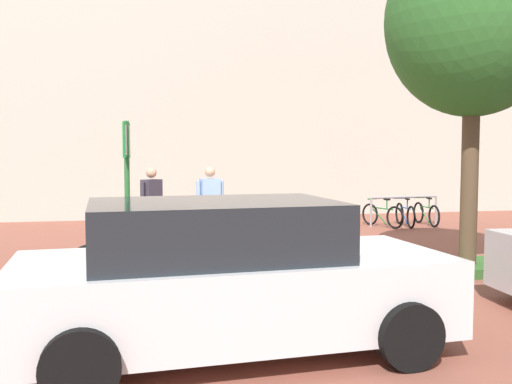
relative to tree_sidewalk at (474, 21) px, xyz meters
The scene contains 11 objects.
ground_plane 5.53m from the tree_sidewalk, 151.04° to the left, with size 60.00×60.00×0.00m, color brown.
building_facade 10.09m from the tree_sidewalk, 108.46° to the left, with size 28.00×1.20×10.00m, color beige.
planter_strip 4.89m from the tree_sidewalk, behind, with size 7.00×1.10×0.16m, color #336028.
tree_sidewalk is the anchor object (origin of this frame).
parking_sign_post 6.11m from the tree_sidewalk, behind, with size 0.10×0.36×2.48m.
bike_at_sign 6.78m from the tree_sidewalk, behind, with size 1.68×0.42×0.86m.
bike_rack_cluster 7.17m from the tree_sidewalk, 73.18° to the left, with size 2.10×1.63×0.83m.
bollard_steel 6.41m from the tree_sidewalk, 102.24° to the left, with size 0.16×0.16×0.90m, color #ADADB2.
person_suited_dark 6.86m from the tree_sidewalk, 147.65° to the left, with size 0.50×0.46×1.72m.
person_shirt_white 6.09m from the tree_sidewalk, 138.79° to the left, with size 0.60×0.34×1.72m.
car_white_hatch 6.36m from the tree_sidewalk, 147.24° to the right, with size 4.40×2.23×1.54m.
Camera 1 is at (-2.22, -10.23, 2.02)m, focal length 39.71 mm.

